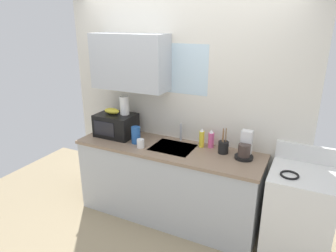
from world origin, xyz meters
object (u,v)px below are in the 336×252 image
stove_range (298,214)px  utensil_crock (223,147)px  banana_bunch (112,111)px  coffee_maker (245,148)px  microwave (116,125)px  dish_soap_bottle_pink (211,139)px  paper_towel_roll (124,105)px  dish_soap_bottle_yellow (202,138)px  cereal_canister (136,135)px  mug_white (141,143)px

stove_range → utensil_crock: bearing=171.8°
banana_bunch → utensil_crock: banana_bunch is taller
coffee_maker → utensil_crock: (-0.23, 0.01, -0.03)m
microwave → dish_soap_bottle_pink: 1.16m
coffee_maker → stove_range: bearing=-10.2°
paper_towel_roll → dish_soap_bottle_yellow: paper_towel_roll is taller
paper_towel_roll → cereal_canister: 0.40m
microwave → dish_soap_bottle_yellow: bearing=6.8°
mug_white → paper_towel_roll: bearing=145.9°
stove_range → utensil_crock: (-0.81, 0.12, 0.51)m
paper_towel_roll → dish_soap_bottle_pink: size_ratio=1.07×
stove_range → utensil_crock: utensil_crock is taller
dish_soap_bottle_pink → paper_towel_roll: bearing=-174.2°
cereal_canister → stove_range: bearing=1.7°
dish_soap_bottle_yellow → banana_bunch: bearing=-173.6°
coffee_maker → dish_soap_bottle_pink: 0.41m
coffee_maker → dish_soap_bottle_yellow: 0.50m
dish_soap_bottle_pink → utensil_crock: utensil_crock is taller
stove_range → cereal_canister: bearing=-178.3°
coffee_maker → dish_soap_bottle_pink: (-0.40, 0.10, -0.01)m
banana_bunch → dish_soap_bottle_yellow: 1.13m
dish_soap_bottle_yellow → mug_white: dish_soap_bottle_yellow is taller
banana_bunch → stove_range: bearing=-1.2°
microwave → dish_soap_bottle_pink: size_ratio=2.24×
paper_towel_roll → mug_white: 0.54m
dish_soap_bottle_pink → cereal_canister: (-0.81, -0.26, 0.00)m
stove_range → coffee_maker: bearing=169.8°
banana_bunch → cereal_canister: bearing=-14.4°
microwave → dish_soap_bottle_pink: bearing=7.9°
microwave → banana_bunch: 0.18m
dish_soap_bottle_yellow → dish_soap_bottle_pink: dish_soap_bottle_yellow is taller
cereal_canister → utensil_crock: utensil_crock is taller
dish_soap_bottle_yellow → dish_soap_bottle_pink: bearing=19.1°
dish_soap_bottle_pink → utensil_crock: size_ratio=0.73×
coffee_maker → dish_soap_bottle_yellow: coffee_maker is taller
dish_soap_bottle_yellow → stove_range: bearing=-9.0°
coffee_maker → mug_white: bearing=-167.2°
mug_white → microwave: bearing=157.5°
paper_towel_roll → cereal_canister: (0.24, -0.15, -0.28)m
microwave → mug_white: (0.46, -0.19, -0.09)m
cereal_canister → dish_soap_bottle_yellow: bearing=17.4°
microwave → cereal_canister: size_ratio=2.38×
dish_soap_bottle_yellow → dish_soap_bottle_pink: (0.10, 0.03, -0.01)m
mug_white → cereal_canister: bearing=141.9°
dish_soap_bottle_yellow → cereal_canister: bearing=-162.6°
paper_towel_roll → microwave: bearing=-152.8°
paper_towel_roll → dish_soap_bottle_pink: paper_towel_roll is taller
microwave → dish_soap_bottle_yellow: 1.06m
stove_range → dish_soap_bottle_pink: (-0.98, 0.20, 0.54)m
microwave → paper_towel_roll: 0.27m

